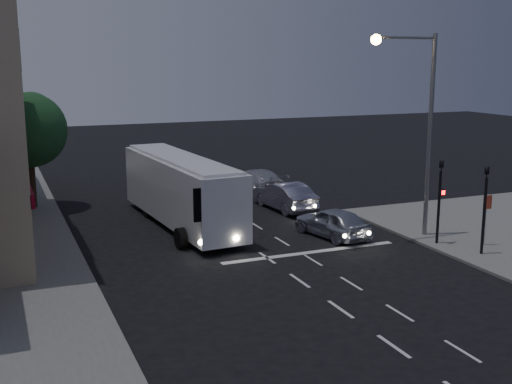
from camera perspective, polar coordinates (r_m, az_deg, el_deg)
name	(u,v)px	position (r m, az deg, el deg)	size (l,w,h in m)	color
ground	(288,273)	(24.78, 2.86, -7.17)	(120.00, 120.00, 0.00)	black
road_markings	(282,246)	(28.15, 2.34, -4.83)	(8.00, 30.55, 0.01)	silver
tour_bus	(181,189)	(31.45, -6.70, 0.31)	(3.11, 11.24, 3.41)	white
car_suv	(333,222)	(29.63, 6.82, -2.68)	(1.64, 4.08, 1.39)	#AAAFBC
car_sedan_a	(285,196)	(34.78, 2.56, -0.35)	(1.61, 4.60, 1.52)	#9D9BB0
car_sedan_b	(256,181)	(39.02, 0.00, 0.97)	(2.09, 5.14, 1.49)	silver
traffic_signal_main	(440,192)	(28.75, 16.04, 0.03)	(0.25, 0.35, 4.10)	black
traffic_signal_side	(485,199)	(27.74, 19.70, -0.62)	(0.18, 0.15, 4.10)	black
regulatory_sign	(486,212)	(29.27, 19.79, -1.66)	(0.45, 0.12, 2.20)	slate
streetlight	(419,112)	(29.26, 14.27, 6.88)	(3.32, 0.44, 9.00)	slate
street_tree	(29,127)	(36.39, -19.56, 5.49)	(4.00, 4.00, 6.20)	black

